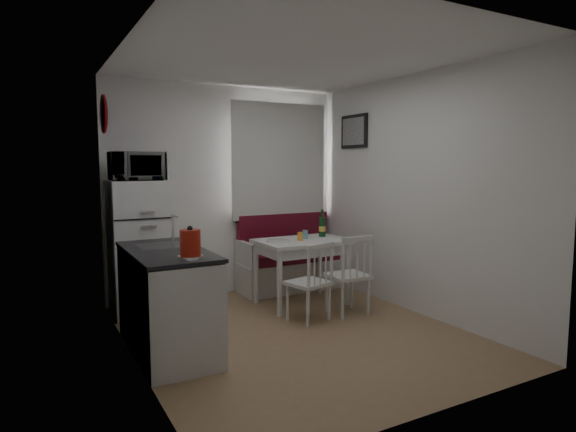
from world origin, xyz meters
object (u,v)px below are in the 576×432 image
object	(u,v)px
kettle	(190,243)
wine_bottle	(322,223)
kitchen_counter	(167,300)
chair_right	(353,266)
dining_table	(301,247)
microwave	(137,166)
fridge	(138,247)
bench	(290,264)
chair_left	(313,274)

from	to	relation	value
kettle	wine_bottle	size ratio (longest dim) A/B	0.77
kitchen_counter	chair_right	bearing A→B (deg)	0.72
chair_right	dining_table	bearing A→B (deg)	112.81
microwave	fridge	bearing A→B (deg)	90.00
chair_right	wine_bottle	size ratio (longest dim) A/B	1.43
kettle	chair_right	bearing A→B (deg)	16.01
kitchen_counter	bench	distance (m)	2.39
kettle	wine_bottle	distance (m)	2.44
dining_table	chair_left	bearing A→B (deg)	-111.15
dining_table	chair_left	world-z (taller)	chair_left
dining_table	kettle	distance (m)	2.13
kettle	wine_bottle	world-z (taller)	kettle
kitchen_counter	fridge	distance (m)	1.27
dining_table	fridge	bearing A→B (deg)	161.85
kitchen_counter	chair_left	bearing A→B (deg)	1.12
fridge	microwave	size ratio (longest dim) A/B	2.66
bench	dining_table	xyz separation A→B (m)	(-0.21, -0.67, 0.35)
chair_right	wine_bottle	world-z (taller)	wine_bottle
dining_table	fridge	distance (m)	1.82
chair_right	microwave	size ratio (longest dim) A/B	0.86
kitchen_counter	wine_bottle	xyz separation A→B (m)	(2.10, 0.79, 0.47)
kitchen_counter	kettle	size ratio (longest dim) A/B	5.24
fridge	chair_right	bearing A→B (deg)	-31.57
kitchen_counter	kettle	world-z (taller)	kitchen_counter
kitchen_counter	microwave	bearing A→B (deg)	89.06
microwave	dining_table	bearing A→B (deg)	-16.36
kitchen_counter	dining_table	world-z (taller)	kitchen_counter
bench	microwave	world-z (taller)	microwave
bench	kitchen_counter	bearing A→B (deg)	-145.41
microwave	wine_bottle	world-z (taller)	microwave
bench	kettle	xyz separation A→B (m)	(-1.92, -1.89, 0.70)
dining_table	wine_bottle	xyz separation A→B (m)	(0.35, 0.10, 0.25)
microwave	kettle	world-z (taller)	microwave
chair_left	chair_right	bearing A→B (deg)	-14.60
wine_bottle	dining_table	bearing A→B (deg)	-164.05
fridge	microwave	xyz separation A→B (m)	(0.00, -0.05, 0.88)
chair_left	wine_bottle	xyz separation A→B (m)	(0.60, 0.76, 0.41)
chair_right	fridge	size ratio (longest dim) A/B	0.32
dining_table	kettle	xyz separation A→B (m)	(-1.70, -1.22, 0.35)
fridge	microwave	distance (m)	0.88
chair_left	fridge	bearing A→B (deg)	126.58
fridge	kettle	world-z (taller)	fridge
kitchen_counter	chair_right	world-z (taller)	kitchen_counter
bench	dining_table	size ratio (longest dim) A/B	1.35
chair_left	microwave	distance (m)	2.18
chair_left	chair_right	world-z (taller)	chair_right
chair_right	fridge	xyz separation A→B (m)	(-1.98, 1.22, 0.19)
fridge	kettle	distance (m)	1.80
microwave	wine_bottle	bearing A→B (deg)	-11.10
kitchen_counter	fridge	world-z (taller)	fridge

